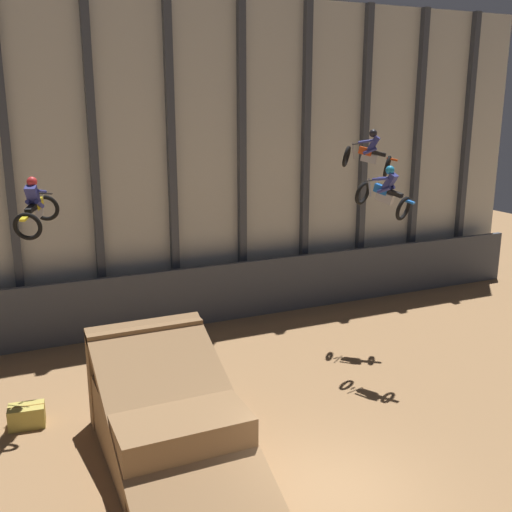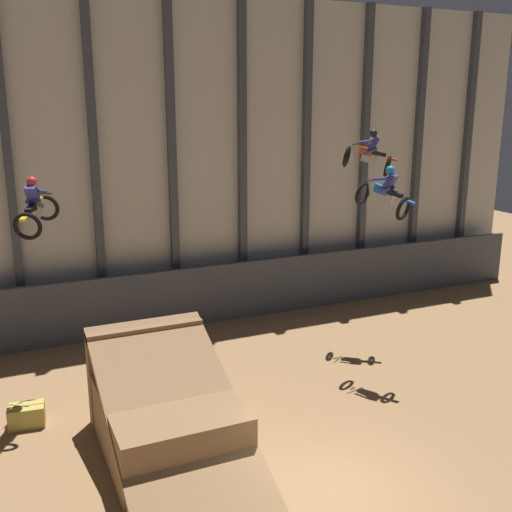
{
  "view_description": "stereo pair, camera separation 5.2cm",
  "coord_description": "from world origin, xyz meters",
  "px_view_note": "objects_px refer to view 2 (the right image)",
  "views": [
    {
      "loc": [
        -6.17,
        -9.55,
        8.17
      ],
      "look_at": [
        0.97,
        6.36,
        3.71
      ],
      "focal_mm": 42.0,
      "sensor_mm": 36.0,
      "label": 1
    },
    {
      "loc": [
        -6.12,
        -9.58,
        8.17
      ],
      "look_at": [
        0.97,
        6.36,
        3.71
      ],
      "focal_mm": 42.0,
      "sensor_mm": 36.0,
      "label": 2
    }
  ],
  "objects_px": {
    "hay_bale_trackside": "(27,415)",
    "rider_bike_center_air": "(385,194)",
    "rider_bike_left_air": "(36,209)",
    "rider_bike_right_air": "(369,155)",
    "dirt_ramp": "(165,412)"
  },
  "relations": [
    {
      "from": "dirt_ramp",
      "to": "hay_bale_trackside",
      "type": "distance_m",
      "value": 3.95
    },
    {
      "from": "hay_bale_trackside",
      "to": "rider_bike_center_air",
      "type": "bearing_deg",
      "value": -4.39
    },
    {
      "from": "rider_bike_center_air",
      "to": "hay_bale_trackside",
      "type": "bearing_deg",
      "value": 149.96
    },
    {
      "from": "rider_bike_center_air",
      "to": "dirt_ramp",
      "type": "bearing_deg",
      "value": 167.02
    },
    {
      "from": "dirt_ramp",
      "to": "rider_bike_right_air",
      "type": "distance_m",
      "value": 10.83
    },
    {
      "from": "rider_bike_right_air",
      "to": "hay_bale_trackside",
      "type": "distance_m",
      "value": 13.08
    },
    {
      "from": "hay_bale_trackside",
      "to": "rider_bike_left_air",
      "type": "bearing_deg",
      "value": 51.87
    },
    {
      "from": "rider_bike_center_air",
      "to": "rider_bike_right_air",
      "type": "height_order",
      "value": "rider_bike_right_air"
    },
    {
      "from": "rider_bike_left_air",
      "to": "rider_bike_center_air",
      "type": "bearing_deg",
      "value": 13.88
    },
    {
      "from": "rider_bike_left_air",
      "to": "rider_bike_right_air",
      "type": "distance_m",
      "value": 10.71
    },
    {
      "from": "dirt_ramp",
      "to": "rider_bike_left_air",
      "type": "bearing_deg",
      "value": 124.07
    },
    {
      "from": "rider_bike_left_air",
      "to": "rider_bike_center_air",
      "type": "xyz_separation_m",
      "value": [
        9.61,
        -1.75,
        0.05
      ]
    },
    {
      "from": "rider_bike_left_air",
      "to": "hay_bale_trackside",
      "type": "xyz_separation_m",
      "value": [
        -0.75,
        -0.95,
        -5.25
      ]
    },
    {
      "from": "rider_bike_left_air",
      "to": "hay_bale_trackside",
      "type": "height_order",
      "value": "rider_bike_left_air"
    },
    {
      "from": "rider_bike_right_air",
      "to": "hay_bale_trackside",
      "type": "height_order",
      "value": "rider_bike_right_air"
    }
  ]
}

